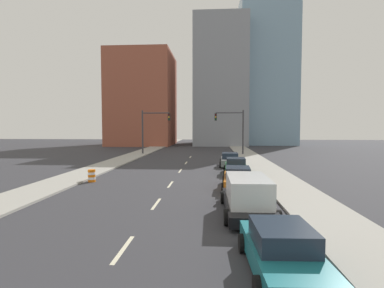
% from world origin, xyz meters
% --- Properties ---
extents(sidewalk_left, '(3.26, 97.42, 0.14)m').
position_xyz_m(sidewalk_left, '(-8.33, 48.71, 0.07)').
color(sidewalk_left, '#9E9B93').
rests_on(sidewalk_left, ground).
extents(sidewalk_right, '(3.26, 97.42, 0.14)m').
position_xyz_m(sidewalk_right, '(8.33, 48.71, 0.07)').
color(sidewalk_right, '#9E9B93').
rests_on(sidewalk_right, ground).
extents(lane_stripe_at_9m, '(0.16, 2.40, 0.01)m').
position_xyz_m(lane_stripe_at_9m, '(0.00, 9.37, 0.00)').
color(lane_stripe_at_9m, beige).
rests_on(lane_stripe_at_9m, ground).
extents(lane_stripe_at_15m, '(0.16, 2.40, 0.01)m').
position_xyz_m(lane_stripe_at_15m, '(0.00, 15.48, 0.00)').
color(lane_stripe_at_15m, beige).
rests_on(lane_stripe_at_15m, ground).
extents(lane_stripe_at_21m, '(0.16, 2.40, 0.01)m').
position_xyz_m(lane_stripe_at_21m, '(0.00, 21.03, 0.00)').
color(lane_stripe_at_21m, beige).
rests_on(lane_stripe_at_21m, ground).
extents(lane_stripe_at_28m, '(0.16, 2.40, 0.01)m').
position_xyz_m(lane_stripe_at_28m, '(0.00, 27.88, 0.00)').
color(lane_stripe_at_28m, beige).
rests_on(lane_stripe_at_28m, ground).
extents(lane_stripe_at_34m, '(0.16, 2.40, 0.01)m').
position_xyz_m(lane_stripe_at_34m, '(0.00, 34.34, 0.00)').
color(lane_stripe_at_34m, beige).
rests_on(lane_stripe_at_34m, ground).
extents(lane_stripe_at_41m, '(0.16, 2.40, 0.01)m').
position_xyz_m(lane_stripe_at_41m, '(0.00, 41.19, 0.00)').
color(lane_stripe_at_41m, beige).
rests_on(lane_stripe_at_41m, ground).
extents(building_brick_left, '(14.00, 16.00, 21.20)m').
position_xyz_m(building_brick_left, '(-13.23, 69.37, 10.60)').
color(building_brick_left, '#9E513D').
rests_on(building_brick_left, ground).
extents(building_office_center, '(12.00, 20.00, 28.75)m').
position_xyz_m(building_office_center, '(4.84, 73.37, 14.38)').
color(building_office_center, gray).
rests_on(building_office_center, ground).
extents(building_glass_right, '(13.00, 20.00, 34.57)m').
position_xyz_m(building_glass_right, '(16.05, 77.37, 17.29)').
color(building_glass_right, '#7A9EB7').
rests_on(building_glass_right, ground).
extents(traffic_signal_left, '(4.41, 0.35, 6.75)m').
position_xyz_m(traffic_signal_left, '(-6.47, 44.91, 4.36)').
color(traffic_signal_left, '#38383D').
rests_on(traffic_signal_left, ground).
extents(traffic_signal_right, '(4.41, 0.35, 6.75)m').
position_xyz_m(traffic_signal_right, '(6.51, 44.91, 4.36)').
color(traffic_signal_right, '#38383D').
rests_on(traffic_signal_right, ground).
extents(traffic_barrel, '(0.56, 0.56, 0.95)m').
position_xyz_m(traffic_barrel, '(-6.17, 21.64, 0.47)').
color(traffic_barrel, orange).
rests_on(traffic_barrel, ground).
extents(sedan_teal, '(2.24, 4.65, 1.40)m').
position_xyz_m(sedan_teal, '(5.07, 8.03, 0.64)').
color(sedan_teal, '#196B75').
rests_on(sedan_teal, ground).
extents(box_truck_black, '(2.45, 5.93, 1.84)m').
position_xyz_m(box_truck_black, '(4.76, 13.83, 0.89)').
color(box_truck_black, black).
rests_on(box_truck_black, ground).
extents(sedan_orange, '(2.33, 4.87, 1.47)m').
position_xyz_m(sedan_orange, '(4.81, 19.96, 0.67)').
color(sedan_orange, orange).
rests_on(sedan_orange, ground).
extents(sedan_green, '(2.29, 4.37, 1.45)m').
position_xyz_m(sedan_green, '(5.17, 26.31, 0.66)').
color(sedan_green, '#1E6033').
rests_on(sedan_green, ground).
extents(sedan_gray, '(2.32, 4.39, 1.46)m').
position_xyz_m(sedan_gray, '(4.96, 31.52, 0.67)').
color(sedan_gray, slate).
rests_on(sedan_gray, ground).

